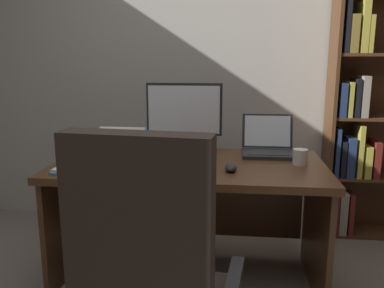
{
  "coord_description": "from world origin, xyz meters",
  "views": [
    {
      "loc": [
        0.16,
        -1.33,
        1.31
      ],
      "look_at": [
        -0.07,
        0.8,
        0.85
      ],
      "focal_mm": 37.3,
      "sensor_mm": 36.0,
      "label": 1
    }
  ],
  "objects_px": {
    "open_binder": "(102,168)",
    "desk": "(191,192)",
    "laptop": "(268,146)",
    "keyboard": "(174,168)",
    "pen": "(147,160)",
    "computer_mouse": "(231,168)",
    "reading_stand_with_book": "(119,139)",
    "coffee_mug": "(300,157)",
    "monitor": "(184,118)",
    "notepad": "(143,161)",
    "bookshelf": "(378,88)"
  },
  "relations": [
    {
      "from": "computer_mouse",
      "to": "notepad",
      "type": "bearing_deg",
      "value": 164.19
    },
    {
      "from": "keyboard",
      "to": "pen",
      "type": "distance_m",
      "value": 0.23
    },
    {
      "from": "reading_stand_with_book",
      "to": "coffee_mug",
      "type": "relative_size",
      "value": 3.86
    },
    {
      "from": "open_binder",
      "to": "pen",
      "type": "relative_size",
      "value": 3.48
    },
    {
      "from": "monitor",
      "to": "laptop",
      "type": "xyz_separation_m",
      "value": [
        0.52,
        0.0,
        -0.17
      ]
    },
    {
      "from": "open_binder",
      "to": "bookshelf",
      "type": "bearing_deg",
      "value": 35.15
    },
    {
      "from": "laptop",
      "to": "pen",
      "type": "xyz_separation_m",
      "value": [
        -0.71,
        -0.28,
        -0.04
      ]
    },
    {
      "from": "keyboard",
      "to": "open_binder",
      "type": "distance_m",
      "value": 0.39
    },
    {
      "from": "desk",
      "to": "computer_mouse",
      "type": "bearing_deg",
      "value": -43.98
    },
    {
      "from": "keyboard",
      "to": "coffee_mug",
      "type": "height_order",
      "value": "coffee_mug"
    },
    {
      "from": "bookshelf",
      "to": "monitor",
      "type": "height_order",
      "value": "bookshelf"
    },
    {
      "from": "bookshelf",
      "to": "coffee_mug",
      "type": "distance_m",
      "value": 1.07
    },
    {
      "from": "laptop",
      "to": "coffee_mug",
      "type": "height_order",
      "value": "laptop"
    },
    {
      "from": "desk",
      "to": "bookshelf",
      "type": "relative_size",
      "value": 0.68
    },
    {
      "from": "reading_stand_with_book",
      "to": "pen",
      "type": "bearing_deg",
      "value": -51.49
    },
    {
      "from": "computer_mouse",
      "to": "open_binder",
      "type": "bearing_deg",
      "value": -175.81
    },
    {
      "from": "monitor",
      "to": "desk",
      "type": "bearing_deg",
      "value": -71.42
    },
    {
      "from": "computer_mouse",
      "to": "open_binder",
      "type": "relative_size",
      "value": 0.21
    },
    {
      "from": "pen",
      "to": "open_binder",
      "type": "bearing_deg",
      "value": -136.07
    },
    {
      "from": "notepad",
      "to": "pen",
      "type": "xyz_separation_m",
      "value": [
        0.02,
        0.0,
        0.01
      ]
    },
    {
      "from": "computer_mouse",
      "to": "reading_stand_with_book",
      "type": "distance_m",
      "value": 0.87
    },
    {
      "from": "monitor",
      "to": "notepad",
      "type": "relative_size",
      "value": 2.25
    },
    {
      "from": "laptop",
      "to": "keyboard",
      "type": "height_order",
      "value": "laptop"
    },
    {
      "from": "computer_mouse",
      "to": "pen",
      "type": "bearing_deg",
      "value": 163.57
    },
    {
      "from": "bookshelf",
      "to": "reading_stand_with_book",
      "type": "distance_m",
      "value": 1.86
    },
    {
      "from": "coffee_mug",
      "to": "keyboard",
      "type": "bearing_deg",
      "value": -165.05
    },
    {
      "from": "bookshelf",
      "to": "keyboard",
      "type": "xyz_separation_m",
      "value": [
        -1.33,
        -0.97,
        -0.36
      ]
    },
    {
      "from": "bookshelf",
      "to": "pen",
      "type": "distance_m",
      "value": 1.76
    },
    {
      "from": "coffee_mug",
      "to": "monitor",
      "type": "bearing_deg",
      "value": 161.34
    },
    {
      "from": "bookshelf",
      "to": "computer_mouse",
      "type": "bearing_deg",
      "value": -136.78
    },
    {
      "from": "pen",
      "to": "computer_mouse",
      "type": "bearing_deg",
      "value": -16.43
    },
    {
      "from": "open_binder",
      "to": "desk",
      "type": "bearing_deg",
      "value": 36.68
    },
    {
      "from": "open_binder",
      "to": "notepad",
      "type": "relative_size",
      "value": 2.32
    },
    {
      "from": "reading_stand_with_book",
      "to": "notepad",
      "type": "xyz_separation_m",
      "value": [
        0.24,
        -0.32,
        -0.06
      ]
    },
    {
      "from": "laptop",
      "to": "pen",
      "type": "bearing_deg",
      "value": -158.68
    },
    {
      "from": "laptop",
      "to": "reading_stand_with_book",
      "type": "bearing_deg",
      "value": 177.28
    },
    {
      "from": "computer_mouse",
      "to": "reading_stand_with_book",
      "type": "bearing_deg",
      "value": 147.88
    },
    {
      "from": "laptop",
      "to": "keyboard",
      "type": "distance_m",
      "value": 0.67
    },
    {
      "from": "keyboard",
      "to": "notepad",
      "type": "height_order",
      "value": "keyboard"
    },
    {
      "from": "reading_stand_with_book",
      "to": "open_binder",
      "type": "bearing_deg",
      "value": -83.78
    },
    {
      "from": "coffee_mug",
      "to": "desk",
      "type": "bearing_deg",
      "value": 175.6
    },
    {
      "from": "monitor",
      "to": "open_binder",
      "type": "bearing_deg",
      "value": -129.57
    },
    {
      "from": "laptop",
      "to": "open_binder",
      "type": "xyz_separation_m",
      "value": [
        -0.91,
        -0.47,
        -0.04
      ]
    },
    {
      "from": "bookshelf",
      "to": "notepad",
      "type": "relative_size",
      "value": 10.65
    },
    {
      "from": "computer_mouse",
      "to": "reading_stand_with_book",
      "type": "height_order",
      "value": "reading_stand_with_book"
    },
    {
      "from": "notepad",
      "to": "coffee_mug",
      "type": "distance_m",
      "value": 0.89
    },
    {
      "from": "desk",
      "to": "keyboard",
      "type": "distance_m",
      "value": 0.32
    },
    {
      "from": "open_binder",
      "to": "coffee_mug",
      "type": "relative_size",
      "value": 5.56
    },
    {
      "from": "computer_mouse",
      "to": "desk",
      "type": "bearing_deg",
      "value": 136.02
    },
    {
      "from": "desk",
      "to": "coffee_mug",
      "type": "relative_size",
      "value": 17.48
    }
  ]
}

